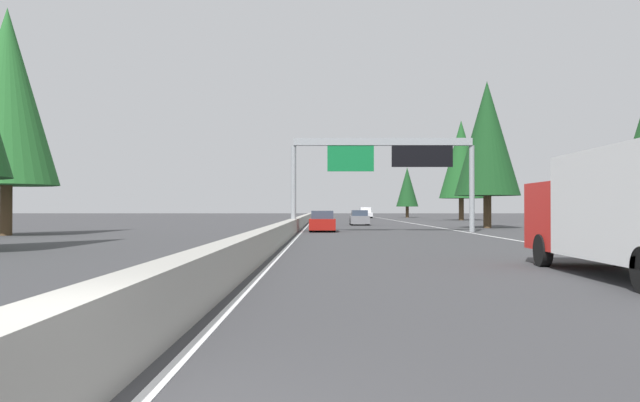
{
  "coord_description": "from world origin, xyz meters",
  "views": [
    {
      "loc": [
        -4.44,
        -1.76,
        1.61
      ],
      "look_at": [
        62.14,
        -1.41,
        2.41
      ],
      "focal_mm": 36.17,
      "sensor_mm": 36.0,
      "label": 1
    }
  ],
  "objects_px": {
    "pickup_near_right": "(366,213)",
    "conifer_right_distant": "(407,187)",
    "sedan_far_right": "(322,222)",
    "conifer_right_mid": "(487,139)",
    "sign_gantry_overhead": "(385,157)",
    "conifer_right_far": "(461,159)",
    "conifer_left_near": "(7,97)",
    "box_truck_distant_b": "(636,209)",
    "sedan_far_center": "(359,218)"
  },
  "relations": [
    {
      "from": "box_truck_distant_b",
      "to": "pickup_near_right",
      "type": "distance_m",
      "value": 96.45
    },
    {
      "from": "conifer_right_mid",
      "to": "sign_gantry_overhead",
      "type": "bearing_deg",
      "value": 134.46
    },
    {
      "from": "sedan_far_center",
      "to": "conifer_right_far",
      "type": "xyz_separation_m",
      "value": [
        26.57,
        -15.69,
        7.79
      ]
    },
    {
      "from": "sign_gantry_overhead",
      "to": "sedan_far_center",
      "type": "distance_m",
      "value": 19.23
    },
    {
      "from": "pickup_near_right",
      "to": "conifer_left_near",
      "type": "height_order",
      "value": "conifer_left_near"
    },
    {
      "from": "box_truck_distant_b",
      "to": "conifer_left_near",
      "type": "height_order",
      "value": "conifer_left_near"
    },
    {
      "from": "box_truck_distant_b",
      "to": "conifer_right_far",
      "type": "distance_m",
      "value": 76.15
    },
    {
      "from": "pickup_near_right",
      "to": "conifer_right_far",
      "type": "xyz_separation_m",
      "value": [
        -21.58,
        -11.91,
        7.56
      ]
    },
    {
      "from": "conifer_right_mid",
      "to": "conifer_left_near",
      "type": "bearing_deg",
      "value": 114.81
    },
    {
      "from": "conifer_right_distant",
      "to": "conifer_right_far",
      "type": "bearing_deg",
      "value": -171.84
    },
    {
      "from": "sign_gantry_overhead",
      "to": "box_truck_distant_b",
      "type": "height_order",
      "value": "sign_gantry_overhead"
    },
    {
      "from": "sedan_far_center",
      "to": "conifer_right_mid",
      "type": "relative_size",
      "value": 0.36
    },
    {
      "from": "conifer_left_near",
      "to": "sign_gantry_overhead",
      "type": "bearing_deg",
      "value": -75.79
    },
    {
      "from": "sign_gantry_overhead",
      "to": "conifer_left_near",
      "type": "relative_size",
      "value": 0.92
    },
    {
      "from": "sedan_far_right",
      "to": "sign_gantry_overhead",
      "type": "bearing_deg",
      "value": -101.11
    },
    {
      "from": "conifer_right_distant",
      "to": "conifer_left_near",
      "type": "bearing_deg",
      "value": 156.43
    },
    {
      "from": "conifer_right_mid",
      "to": "conifer_right_distant",
      "type": "xyz_separation_m",
      "value": [
        63.55,
        -1.61,
        -1.93
      ]
    },
    {
      "from": "pickup_near_right",
      "to": "conifer_left_near",
      "type": "relative_size",
      "value": 0.41
    },
    {
      "from": "sign_gantry_overhead",
      "to": "sedan_far_right",
      "type": "relative_size",
      "value": 2.88
    },
    {
      "from": "sign_gantry_overhead",
      "to": "conifer_right_distant",
      "type": "relative_size",
      "value": 1.39
    },
    {
      "from": "pickup_near_right",
      "to": "conifer_left_near",
      "type": "bearing_deg",
      "value": 160.09
    },
    {
      "from": "sign_gantry_overhead",
      "to": "conifer_left_near",
      "type": "height_order",
      "value": "conifer_left_near"
    },
    {
      "from": "box_truck_distant_b",
      "to": "sedan_far_right",
      "type": "bearing_deg",
      "value": 13.37
    },
    {
      "from": "box_truck_distant_b",
      "to": "sedan_far_right",
      "type": "distance_m",
      "value": 31.33
    },
    {
      "from": "conifer_right_far",
      "to": "conifer_left_near",
      "type": "xyz_separation_m",
      "value": [
        -51.16,
        38.26,
        -0.12
      ]
    },
    {
      "from": "sedan_far_center",
      "to": "conifer_right_far",
      "type": "distance_m",
      "value": 31.82
    },
    {
      "from": "conifer_right_mid",
      "to": "sedan_far_right",
      "type": "bearing_deg",
      "value": 121.33
    },
    {
      "from": "sedan_far_right",
      "to": "pickup_near_right",
      "type": "height_order",
      "value": "pickup_near_right"
    },
    {
      "from": "pickup_near_right",
      "to": "conifer_right_distant",
      "type": "xyz_separation_m",
      "value": [
        5.93,
        -7.96,
        4.61
      ]
    },
    {
      "from": "sedan_far_right",
      "to": "conifer_right_mid",
      "type": "height_order",
      "value": "conifer_right_mid"
    },
    {
      "from": "pickup_near_right",
      "to": "conifer_right_distant",
      "type": "height_order",
      "value": "conifer_right_distant"
    },
    {
      "from": "sign_gantry_overhead",
      "to": "sedan_far_center",
      "type": "height_order",
      "value": "sign_gantry_overhead"
    },
    {
      "from": "sedan_far_center",
      "to": "conifer_left_near",
      "type": "height_order",
      "value": "conifer_left_near"
    },
    {
      "from": "box_truck_distant_b",
      "to": "conifer_right_distant",
      "type": "height_order",
      "value": "conifer_right_distant"
    },
    {
      "from": "conifer_right_mid",
      "to": "conifer_right_far",
      "type": "distance_m",
      "value": 36.49
    },
    {
      "from": "sign_gantry_overhead",
      "to": "conifer_right_distant",
      "type": "xyz_separation_m",
      "value": [
        72.76,
        -11.0,
        0.37
      ]
    },
    {
      "from": "sedan_far_right",
      "to": "box_truck_distant_b",
      "type": "bearing_deg",
      "value": -166.63
    },
    {
      "from": "pickup_near_right",
      "to": "conifer_right_distant",
      "type": "relative_size",
      "value": 0.62
    },
    {
      "from": "sign_gantry_overhead",
      "to": "conifer_right_mid",
      "type": "relative_size",
      "value": 1.03
    },
    {
      "from": "pickup_near_right",
      "to": "conifer_right_distant",
      "type": "distance_m",
      "value": 10.94
    },
    {
      "from": "conifer_right_mid",
      "to": "conifer_right_distant",
      "type": "distance_m",
      "value": 63.6
    },
    {
      "from": "sign_gantry_overhead",
      "to": "sedan_far_center",
      "type": "bearing_deg",
      "value": 2.3
    },
    {
      "from": "conifer_right_distant",
      "to": "conifer_left_near",
      "type": "distance_m",
      "value": 85.87
    },
    {
      "from": "sedan_far_right",
      "to": "conifer_right_far",
      "type": "bearing_deg",
      "value": -23.48
    },
    {
      "from": "box_truck_distant_b",
      "to": "conifer_right_distant",
      "type": "relative_size",
      "value": 0.93
    },
    {
      "from": "sedan_far_center",
      "to": "pickup_near_right",
      "type": "xyz_separation_m",
      "value": [
        48.14,
        -3.79,
        0.23
      ]
    },
    {
      "from": "sign_gantry_overhead",
      "to": "conifer_right_far",
      "type": "height_order",
      "value": "conifer_right_far"
    },
    {
      "from": "sign_gantry_overhead",
      "to": "conifer_right_far",
      "type": "xyz_separation_m",
      "value": [
        45.26,
        -14.94,
        3.32
      ]
    },
    {
      "from": "conifer_right_far",
      "to": "conifer_left_near",
      "type": "bearing_deg",
      "value": 143.21
    },
    {
      "from": "conifer_right_far",
      "to": "sedan_far_right",
      "type": "bearing_deg",
      "value": 156.52
    }
  ]
}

